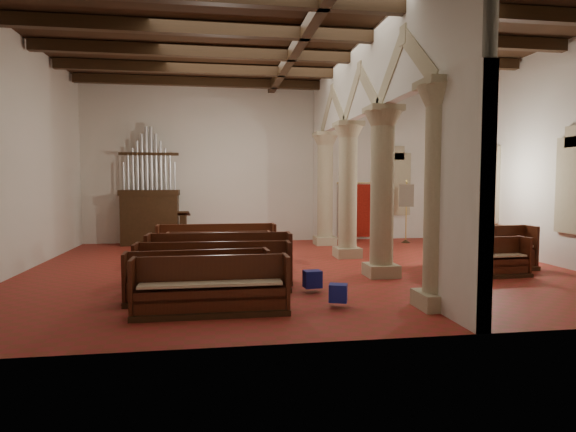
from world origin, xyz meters
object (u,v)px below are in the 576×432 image
(nave_pew_0, at_px, (211,295))
(aisle_pew_0, at_px, (496,263))
(pipe_organ, at_px, (150,207))
(processional_banner, at_px, (406,222))
(lectern, at_px, (183,230))

(nave_pew_0, height_order, aisle_pew_0, nave_pew_0)
(pipe_organ, height_order, processional_banner, pipe_organ)
(pipe_organ, xyz_separation_m, processional_banner, (9.46, -0.90, -0.57))
(lectern, height_order, processional_banner, processional_banner)
(lectern, distance_m, aisle_pew_0, 10.73)
(pipe_organ, relative_size, aisle_pew_0, 2.71)
(lectern, xyz_separation_m, nave_pew_0, (1.07, -9.67, -0.18))
(pipe_organ, relative_size, lectern, 3.55)
(lectern, bearing_deg, nave_pew_0, -76.56)
(pipe_organ, bearing_deg, lectern, -5.85)
(pipe_organ, bearing_deg, aisle_pew_0, -39.48)
(nave_pew_0, bearing_deg, processional_banner, 50.72)
(processional_banner, bearing_deg, lectern, -168.44)
(lectern, height_order, aisle_pew_0, lectern)
(aisle_pew_0, bearing_deg, nave_pew_0, -163.38)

